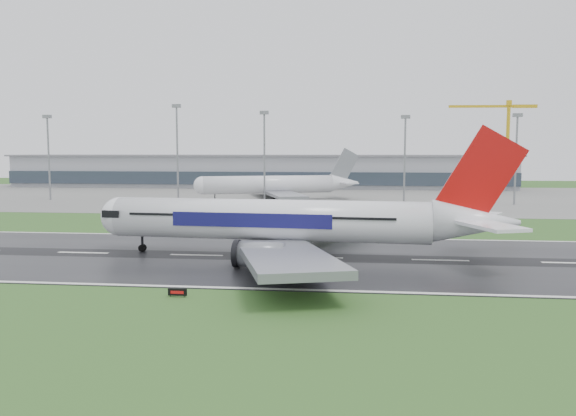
# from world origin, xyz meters

# --- Properties ---
(ground) EXTENTS (520.00, 520.00, 0.00)m
(ground) POSITION_xyz_m (0.00, 0.00, 0.00)
(ground) COLOR #29521E
(ground) RESTS_ON ground
(runway) EXTENTS (400.00, 45.00, 0.10)m
(runway) POSITION_xyz_m (0.00, 0.00, 0.05)
(runway) COLOR black
(runway) RESTS_ON ground
(apron) EXTENTS (400.00, 130.00, 0.08)m
(apron) POSITION_xyz_m (0.00, 125.00, 0.04)
(apron) COLOR slate
(apron) RESTS_ON ground
(terminal) EXTENTS (240.00, 36.00, 15.00)m
(terminal) POSITION_xyz_m (0.00, 185.00, 7.50)
(terminal) COLOR gray
(terminal) RESTS_ON ground
(main_airliner) EXTENTS (73.62, 70.57, 20.41)m
(main_airliner) POSITION_xyz_m (37.03, 0.46, 10.31)
(main_airliner) COLOR white
(main_airliner) RESTS_ON runway
(parked_airliner) EXTENTS (76.09, 73.45, 17.91)m
(parked_airliner) POSITION_xyz_m (18.68, 108.36, 9.04)
(parked_airliner) COLOR silver
(parked_airliner) RESTS_ON apron
(tower_crane) EXTENTS (43.05, 5.32, 42.58)m
(tower_crane) POSITION_xyz_m (122.45, 200.00, 21.29)
(tower_crane) COLOR gold
(tower_crane) RESTS_ON ground
(runway_sign) EXTENTS (2.31, 0.46, 1.04)m
(runway_sign) POSITION_xyz_m (25.08, -26.59, 0.52)
(runway_sign) COLOR black
(runway_sign) RESTS_ON ground
(floodmast_1) EXTENTS (0.64, 0.64, 29.16)m
(floodmast_1) POSITION_xyz_m (-61.88, 100.00, 14.58)
(floodmast_1) COLOR gray
(floodmast_1) RESTS_ON ground
(floodmast_2) EXTENTS (0.64, 0.64, 32.46)m
(floodmast_2) POSITION_xyz_m (-14.54, 100.00, 16.23)
(floodmast_2) COLOR gray
(floodmast_2) RESTS_ON ground
(floodmast_3) EXTENTS (0.64, 0.64, 29.94)m
(floodmast_3) POSITION_xyz_m (16.08, 100.00, 14.97)
(floodmast_3) COLOR gray
(floodmast_3) RESTS_ON ground
(floodmast_4) EXTENTS (0.64, 0.64, 28.20)m
(floodmast_4) POSITION_xyz_m (63.28, 100.00, 14.10)
(floodmast_4) COLOR gray
(floodmast_4) RESTS_ON ground
(floodmast_5) EXTENTS (0.64, 0.64, 28.51)m
(floodmast_5) POSITION_xyz_m (98.90, 100.00, 14.26)
(floodmast_5) COLOR gray
(floodmast_5) RESTS_ON ground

